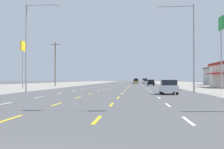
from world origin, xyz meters
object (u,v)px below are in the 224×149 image
Objects in this scene: sedan_inner_right_mid at (136,82)px; sedan_far_right_midfar at (146,82)px; suv_inner_right_farther at (136,81)px; pole_sign_left_row_1 at (23,53)px; suv_far_right_far at (145,81)px; streetlight_right_row_0 at (190,41)px; pole_sign_right_row_1 at (221,33)px; hatchback_far_right_near at (151,83)px; hatchback_far_right_nearest at (168,87)px; streetlight_left_row_0 at (30,41)px.

sedan_inner_right_mid and sedan_far_right_midfar have the same top height.
suv_inner_right_farther reaches higher than sedan_inner_right_mid.
pole_sign_left_row_1 is (-19.71, -56.80, 5.50)m from sedan_inner_right_mid.
streetlight_right_row_0 reaches higher than suv_far_right_far.
sedan_inner_right_mid is 0.92× the size of suv_inner_right_farther.
pole_sign_right_row_1 is 1.09× the size of streetlight_right_row_0.
suv_inner_right_farther is 0.59× the size of pole_sign_left_row_1.
sedan_far_right_midfar is (3.69, 2.52, 0.00)m from sedan_inner_right_mid.
suv_inner_right_farther is at bearing 94.09° from hatchback_far_right_near.
suv_far_right_far is (-0.19, 44.93, 0.24)m from hatchback_far_right_near.
streetlight_right_row_0 reaches higher than hatchback_far_right_near.
suv_far_right_far is at bearing 89.87° from hatchback_far_right_nearest.
hatchback_far_right_near is 32.89m from pole_sign_right_row_1.
pole_sign_right_row_1 reaches higher than suv_inner_right_farther.
suv_far_right_far reaches higher than hatchback_far_right_nearest.
pole_sign_right_row_1 reaches higher than sedan_inner_right_mid.
streetlight_right_row_0 is (19.46, 0.00, -0.23)m from streetlight_left_row_0.
suv_far_right_far reaches higher than sedan_far_right_midfar.
streetlight_left_row_0 is at bearing -97.84° from suv_inner_right_farther.
pole_sign_left_row_1 is (-23.31, -72.24, 5.23)m from suv_far_right_far.
suv_far_right_far is (-0.09, 12.93, 0.27)m from sedan_far_right_midfar.
hatchback_far_right_nearest is 0.80× the size of suv_far_right_far.
sedan_inner_right_mid is 61.89m from pole_sign_right_row_1.
pole_sign_right_row_1 is at bearing -72.60° from hatchback_far_right_near.
hatchback_far_right_nearest is 1.00× the size of hatchback_far_right_near.
suv_inner_right_farther reaches higher than hatchback_far_right_near.
pole_sign_right_row_1 is at bearing 58.84° from hatchback_far_right_nearest.
streetlight_right_row_0 reaches higher than hatchback_far_right_nearest.
streetlight_right_row_0 is (2.75, -87.96, 5.06)m from suv_far_right_far.
hatchback_far_right_nearest and hatchback_far_right_near have the same top height.
hatchback_far_right_near is 43.43m from streetlight_right_row_0.
pole_sign_right_row_1 is at bearing -5.35° from pole_sign_left_row_1.
sedan_far_right_midfar is at bearing 77.38° from streetlight_left_row_0.
sedan_inner_right_mid is at bearing 79.75° from streetlight_left_row_0.
streetlight_right_row_0 is (26.05, -15.71, -0.17)m from pole_sign_left_row_1.
hatchback_far_right_near is 0.47× the size of pole_sign_left_row_1.
hatchback_far_right_nearest is 99.34m from suv_inner_right_farther.
hatchback_far_right_nearest is at bearing -87.46° from sedan_inner_right_mid.
sedan_far_right_midfar is at bearing 98.77° from pole_sign_right_row_1.
suv_far_right_far is at bearing 76.88° from sedan_inner_right_mid.
suv_inner_right_farther is 96.53m from streetlight_left_row_0.
suv_far_right_far is (0.21, 91.75, 0.24)m from hatchback_far_right_nearest.
sedan_far_right_midfar is at bearing -79.87° from suv_inner_right_farther.
pole_sign_right_row_1 is (13.28, -82.87, 7.89)m from suv_inner_right_farther.
sedan_inner_right_mid is (-3.79, 29.48, -0.03)m from hatchback_far_right_near.
hatchback_far_right_near is 52.60m from suv_inner_right_farther.
hatchback_far_right_nearest reaches higher than sedan_inner_right_mid.
sedan_inner_right_mid is 15.87m from suv_far_right_far.
sedan_far_right_midfar is 0.92× the size of suv_far_right_far.
sedan_far_right_midfar is 0.43× the size of streetlight_right_row_0.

